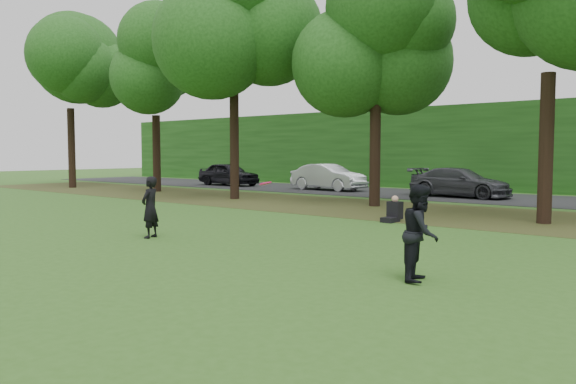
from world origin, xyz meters
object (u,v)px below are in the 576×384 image
at_px(player_left, 150,207).
at_px(player_right, 421,233).
at_px(seated_person, 394,212).
at_px(frisbee, 265,183).

xyz_separation_m(player_left, player_right, (7.55, -0.02, 0.04)).
distance_m(player_left, seated_person, 7.70).
distance_m(player_right, seated_person, 8.34).
bearing_deg(seated_person, player_right, -55.73).
bearing_deg(player_right, frisbee, 67.80).
bearing_deg(seated_person, frisbee, -83.03).
xyz_separation_m(frisbee, seated_person, (-0.57, 6.70, -1.21)).
distance_m(player_left, frisbee, 3.78).
relative_size(player_right, frisbee, 5.85).
xyz_separation_m(player_left, frisbee, (3.69, 0.32, 0.73)).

